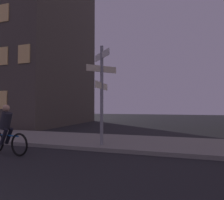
{
  "coord_description": "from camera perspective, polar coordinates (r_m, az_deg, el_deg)",
  "views": [
    {
      "loc": [
        2.75,
        -0.49,
        1.53
      ],
      "look_at": [
        0.61,
        6.48,
        1.8
      ],
      "focal_mm": 30.42,
      "sensor_mm": 36.0,
      "label": 1
    }
  ],
  "objects": [
    {
      "name": "sidewalk_kerb",
      "position": [
        8.33,
        -2.54,
        -12.24
      ],
      "size": [
        40.0,
        3.23,
        0.14
      ],
      "primitive_type": "cube",
      "color": "gray",
      "rests_on": "ground_plane"
    },
    {
      "name": "cyclist",
      "position": [
        7.16,
        -29.12,
        -8.16
      ],
      "size": [
        1.81,
        0.38,
        1.61
      ],
      "color": "black",
      "rests_on": "ground_plane"
    },
    {
      "name": "building_left_block",
      "position": [
        21.07,
        -22.81,
        22.51
      ],
      "size": [
        8.76,
        9.68,
        20.52
      ],
      "color": "#4C443D",
      "rests_on": "ground_plane"
    },
    {
      "name": "signpost",
      "position": [
        7.08,
        -3.1,
        4.02
      ],
      "size": [
        0.88,
        1.25,
        3.68
      ],
      "color": "gray",
      "rests_on": "sidewalk_kerb"
    }
  ]
}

